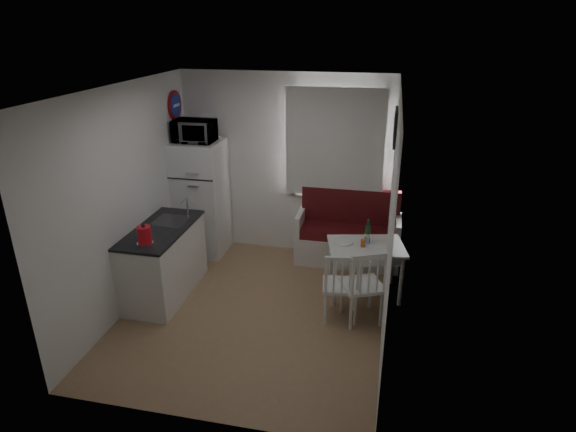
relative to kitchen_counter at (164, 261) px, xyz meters
The scene contains 22 objects.
floor 1.29m from the kitchen_counter, ahead, with size 3.00×3.50×0.02m, color #9D7253.
ceiling 2.46m from the kitchen_counter, ahead, with size 3.00×3.50×0.02m, color white.
wall_back 2.17m from the kitchen_counter, 53.04° to the left, with size 3.00×0.02×2.60m, color white.
wall_front 2.41m from the kitchen_counter, 57.81° to the right, with size 3.00×0.02×2.60m, color white.
wall_left 0.91m from the kitchen_counter, 152.61° to the right, with size 0.02×3.50×2.60m, color white.
wall_right 2.83m from the kitchen_counter, ahead, with size 0.02×3.50×2.60m, color white.
window 2.72m from the kitchen_counter, 39.47° to the left, with size 1.22×0.06×1.47m, color white.
curtain 2.71m from the kitchen_counter, 38.19° to the left, with size 1.35×0.02×1.50m, color white.
kitchen_counter is the anchor object (origin of this frame).
wall_sign 2.15m from the kitchen_counter, 101.80° to the left, with size 0.40×0.40×0.03m, color #1A2C9D.
picture_frame 3.25m from the kitchen_counter, 19.45° to the left, with size 0.04×0.52×0.42m, color black.
bench 2.55m from the kitchen_counter, 32.18° to the left, with size 1.45×0.56×1.04m.
dining_table 2.50m from the kitchen_counter, 11.43° to the left, with size 1.02×0.82×0.68m.
chair_left 2.22m from the kitchen_counter, ahead, with size 0.46×0.44×0.47m.
chair_right 2.46m from the kitchen_counter, ahead, with size 0.57×0.57×0.50m.
fridge 1.30m from the kitchen_counter, 89.10° to the left, with size 0.67×0.67×1.68m, color white.
microwave 1.82m from the kitchen_counter, 89.06° to the left, with size 0.55×0.37×0.30m, color white.
kettle 0.74m from the kitchen_counter, 84.06° to the right, with size 0.18×0.18×0.25m, color red.
wine_bottle 2.55m from the kitchen_counter, 13.66° to the left, with size 0.08×0.08×0.30m, color #15431D, non-canonical shape.
drinking_glass_orange 2.47m from the kitchen_counter, 10.47° to the left, with size 0.06×0.06×0.10m, color #C65E21.
drinking_glass_blue 2.52m from the kitchen_counter, 12.55° to the left, with size 0.06×0.06×0.10m, color #89B5EA.
plate 2.23m from the kitchen_counter, 13.42° to the left, with size 0.26×0.26×0.02m, color white.
Camera 1 is at (1.42, -4.72, 3.24)m, focal length 30.00 mm.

